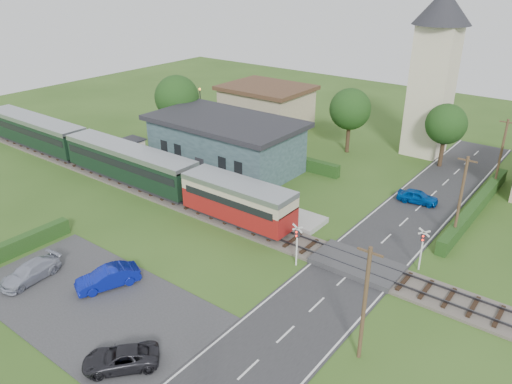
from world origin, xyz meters
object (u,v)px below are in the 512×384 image
Objects in this scene: station_building at (225,143)px; crossing_signal_far at (423,243)px; car_park_silver at (30,272)px; car_park_blue at (108,278)px; car_park_dark at (121,358)px; house_west at (266,107)px; train at (109,156)px; church_tower at (436,62)px; car_on_road at (418,197)px; pedestrian_far at (143,158)px; crossing_signal_near at (297,239)px; pedestrian_near at (239,187)px; equipment_hut at (132,151)px.

station_building reaches higher than crossing_signal_far.
car_park_silver is at bearing -82.57° from station_building.
car_park_blue reaches higher than car_park_dark.
house_west is 3.30× the size of crossing_signal_far.
church_tower reaches higher than train.
pedestrian_far is at bearing 100.88° from car_on_road.
car_park_blue is 2.65× the size of pedestrian_far.
car_park_blue is at bearing -38.15° from train.
car_park_blue is at bearing -100.45° from church_tower.
pedestrian_far is (-25.84, -9.53, 0.58)m from car_on_road.
house_west is 19.88m from pedestrian_far.
car_park_blue is (12.94, -35.28, -2.03)m from house_west.
pedestrian_far reaches higher than car_park_silver.
crossing_signal_near is 0.81× the size of car_park_dark.
train is at bearing 120.48° from car_park_silver.
car_park_blue is 1.03× the size of car_park_dark.
car_park_dark is (-4.98, -29.22, -0.02)m from car_on_road.
pedestrian_near reaches higher than car_on_road.
equipment_hut is 0.63× the size of car_park_dark.
car_park_silver is 2.74× the size of pedestrian_near.
car_on_road is 2.31× the size of pedestrian_near.
crossing_signal_far is at bearing -69.98° from church_tower.
pedestrian_near is (11.22, -19.40, -1.57)m from house_west.
train is 3.62m from pedestrian_far.
train is (-7.70, -8.99, -0.52)m from station_building.
station_building is 4.48× the size of car_on_road.
crossing_signal_near is (24.40, -5.61, 0.39)m from equipment_hut.
car_park_dark is (-1.90, -14.05, -1.50)m from crossing_signal_near.
pedestrian_far is (-6.36, -5.77, -1.46)m from station_building.
train is at bearing -174.68° from car_park_dark.
car_park_blue is at bearing -136.85° from crossing_signal_far.
car_park_blue is at bearing -170.59° from car_park_dark.
pedestrian_near is at bearing -40.96° from station_building.
crossing_signal_near is 11.85m from pedestrian_near.
car_park_dark is (6.56, -4.17, -0.12)m from car_park_blue.
station_building is 1.48× the size of house_west.
church_tower is 29.57m from crossing_signal_near.
car_park_blue is 21.10m from pedestrian_far.
pedestrian_near is at bearing 149.47° from crossing_signal_near.
house_west is at bearing 96.73° from car_park_silver.
car_on_road is 32.21m from car_park_silver.
pedestrian_near is at bearing 154.31° from car_park_dark.
church_tower reaches higher than station_building.
crossing_signal_far is 0.79× the size of car_park_blue.
station_building is at bearing 92.09° from car_park_silver.
station_building is at bearing -70.35° from house_west.
pedestrian_near is 12.59m from pedestrian_far.
house_west is at bearing 158.18° from car_park_dark.
house_west is (-20.00, -3.00, -7.43)m from church_tower.
crossing_signal_far reaches higher than car_on_road.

